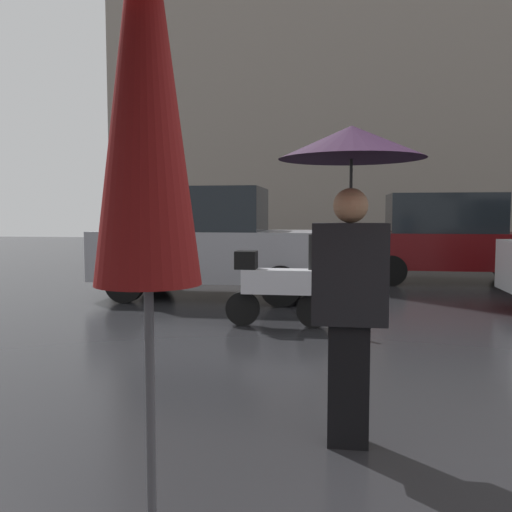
# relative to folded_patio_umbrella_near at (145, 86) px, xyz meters

# --- Properties ---
(folded_patio_umbrella_near) EXTENTS (0.40, 0.40, 2.82)m
(folded_patio_umbrella_near) POSITION_rel_folded_patio_umbrella_near_xyz_m (0.00, 0.00, 0.00)
(folded_patio_umbrella_near) COLOR black
(folded_patio_umbrella_near) RESTS_ON ground
(pedestrian_with_umbrella) EXTENTS (0.92, 0.92, 2.06)m
(pedestrian_with_umbrella) POSITION_rel_folded_patio_umbrella_near_xyz_m (0.78, 1.57, -0.41)
(pedestrian_with_umbrella) COLOR black
(pedestrian_with_umbrella) RESTS_ON ground
(parked_scooter) EXTENTS (1.41, 0.32, 1.23)m
(parked_scooter) POSITION_rel_folded_patio_umbrella_near_xyz_m (-0.11, 5.16, -1.41)
(parked_scooter) COLOR black
(parked_scooter) RESTS_ON ground
(parked_car_right) EXTENTS (4.24, 1.90, 1.94)m
(parked_car_right) POSITION_rel_folded_patio_umbrella_near_xyz_m (3.16, 10.42, -1.00)
(parked_car_right) COLOR #590C0F
(parked_car_right) RESTS_ON ground
(parked_car_distant) EXTENTS (4.08, 1.87, 1.97)m
(parked_car_distant) POSITION_rel_folded_patio_umbrella_near_xyz_m (-1.57, 7.55, -0.97)
(parked_car_distant) COLOR gray
(parked_car_distant) RESTS_ON ground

